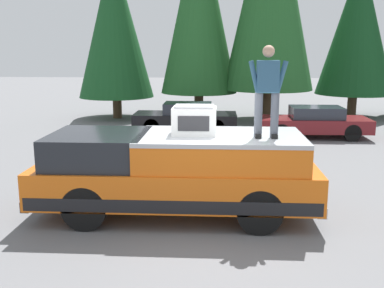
{
  "coord_description": "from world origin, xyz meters",
  "views": [
    {
      "loc": [
        -8.1,
        -0.13,
        3.27
      ],
      "look_at": [
        0.99,
        0.39,
        1.35
      ],
      "focal_mm": 42.23,
      "sensor_mm": 36.0,
      "label": 1
    }
  ],
  "objects": [
    {
      "name": "conifer_right",
      "position": [
        13.35,
        4.71,
        4.4
      ],
      "size": [
        3.53,
        3.53,
        7.8
      ],
      "color": "#4C3826",
      "rests_on": "ground"
    },
    {
      "name": "conifer_left",
      "position": [
        14.18,
        -6.67,
        4.34
      ],
      "size": [
        3.61,
        3.61,
        7.57
      ],
      "color": "#4C3826",
      "rests_on": "ground"
    },
    {
      "name": "conifer_center_right",
      "position": [
        13.3,
        0.76,
        5.33
      ],
      "size": [
        3.55,
        3.55,
        9.42
      ],
      "color": "#4C3826",
      "rests_on": "ground"
    },
    {
      "name": "pickup_truck",
      "position": [
        0.49,
        0.68,
        0.87
      ],
      "size": [
        2.01,
        5.54,
        1.65
      ],
      "color": "orange",
      "rests_on": "ground"
    },
    {
      "name": "person_on_truck_bed",
      "position": [
        0.25,
        -1.04,
        2.55
      ],
      "size": [
        0.29,
        0.72,
        1.69
      ],
      "color": "#4C515B",
      "rests_on": "pickup_truck"
    },
    {
      "name": "parked_car_black",
      "position": [
        9.87,
        1.14,
        0.58
      ],
      "size": [
        1.64,
        4.1,
        1.16
      ],
      "color": "black",
      "rests_on": "ground"
    },
    {
      "name": "compressor_unit",
      "position": [
        0.51,
        0.31,
        1.93
      ],
      "size": [
        0.65,
        0.84,
        0.56
      ],
      "color": "white",
      "rests_on": "pickup_truck"
    },
    {
      "name": "parked_car_maroon",
      "position": [
        8.91,
        -3.76,
        0.58
      ],
      "size": [
        1.64,
        4.1,
        1.16
      ],
      "color": "maroon",
      "rests_on": "ground"
    },
    {
      "name": "ground_plane",
      "position": [
        0.0,
        0.0,
        0.0
      ],
      "size": [
        90.0,
        90.0,
        0.0
      ],
      "primitive_type": "plane",
      "color": "slate"
    }
  ]
}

